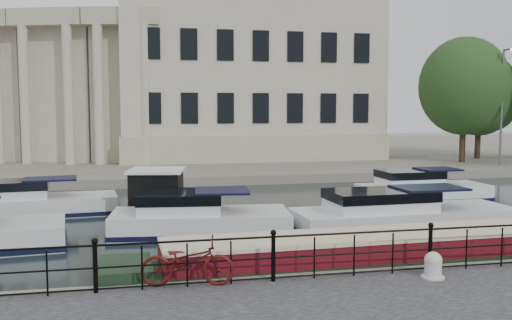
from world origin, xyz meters
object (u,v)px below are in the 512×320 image
at_px(bicycle, 187,262).
at_px(narrowboat, 391,262).
at_px(mooring_bollard, 433,266).
at_px(harbour_hut, 157,197).

bearing_deg(bicycle, narrowboat, -66.50).
bearing_deg(mooring_bollard, bicycle, 174.04).
xyz_separation_m(mooring_bollard, harbour_hut, (-6.04, 11.19, 0.11)).
bearing_deg(harbour_hut, narrowboat, -45.45).
distance_m(bicycle, narrowboat, 5.98).
xyz_separation_m(bicycle, mooring_bollard, (5.77, -0.60, -0.26)).
relative_size(narrowboat, harbour_hut, 4.70).
distance_m(mooring_bollard, harbour_hut, 12.72).
bearing_deg(narrowboat, harbour_hut, 121.71).
distance_m(mooring_bollard, narrowboat, 2.19).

